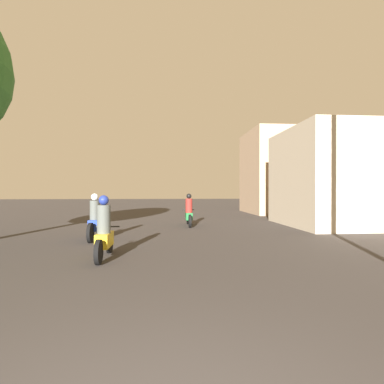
% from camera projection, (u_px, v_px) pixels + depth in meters
% --- Properties ---
extents(motorcycle_yellow, '(0.60, 1.85, 1.55)m').
position_uv_depth(motorcycle_yellow, '(104.00, 233.00, 7.32)').
color(motorcycle_yellow, black).
rests_on(motorcycle_yellow, ground_plane).
extents(motorcycle_blue, '(0.60, 1.96, 1.57)m').
position_uv_depth(motorcycle_blue, '(95.00, 221.00, 10.15)').
color(motorcycle_blue, black).
rests_on(motorcycle_blue, ground_plane).
extents(motorcycle_green, '(0.60, 2.04, 1.53)m').
position_uv_depth(motorcycle_green, '(189.00, 213.00, 14.15)').
color(motorcycle_green, black).
rests_on(motorcycle_green, ground_plane).
extents(building_right_near, '(5.15, 5.30, 4.58)m').
position_uv_depth(building_right_near, '(340.00, 178.00, 14.28)').
color(building_right_near, beige).
rests_on(building_right_near, ground_plane).
extents(building_right_far, '(5.66, 5.43, 6.09)m').
position_uv_depth(building_right_far, '(285.00, 172.00, 22.59)').
color(building_right_far, tan).
rests_on(building_right_far, ground_plane).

